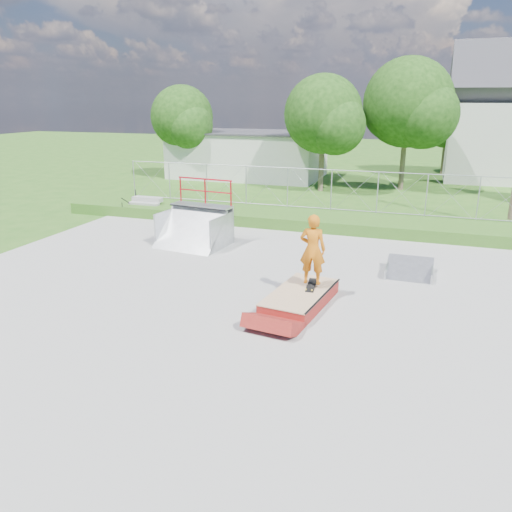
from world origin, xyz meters
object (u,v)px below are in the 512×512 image
at_px(grind_box, 300,298).
at_px(skater, 312,252).
at_px(quarter_pipe, 192,215).
at_px(flat_bank_ramp, 409,270).

xyz_separation_m(grind_box, skater, (0.21, 0.38, 1.19)).
height_order(grind_box, quarter_pipe, quarter_pipe).
xyz_separation_m(flat_bank_ramp, skater, (-2.43, -2.94, 1.17)).
bearing_deg(quarter_pipe, grind_box, -32.25).
bearing_deg(grind_box, quarter_pipe, 148.68).
bearing_deg(flat_bank_ramp, skater, -128.59).
relative_size(flat_bank_ramp, skater, 0.78).
relative_size(quarter_pipe, skater, 1.27).
xyz_separation_m(quarter_pipe, flat_bank_ramp, (7.74, -0.80, -0.98)).
height_order(flat_bank_ramp, skater, skater).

